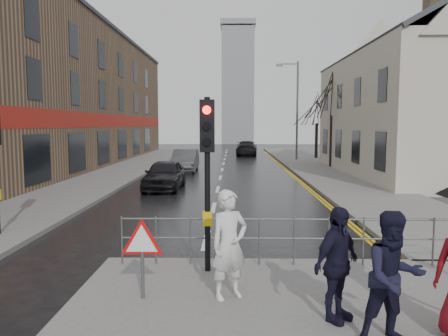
{
  "coord_description": "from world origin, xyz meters",
  "views": [
    {
      "loc": [
        0.69,
        -8.18,
        3.02
      ],
      "look_at": [
        0.42,
        5.48,
        1.66
      ],
      "focal_mm": 35.0,
      "sensor_mm": 36.0,
      "label": 1
    }
  ],
  "objects_px": {
    "car_parked": "(165,175)",
    "car_mid": "(185,160)",
    "pedestrian_a": "(229,244)",
    "pedestrian_d": "(337,264)",
    "pedestrian_b": "(394,278)"
  },
  "relations": [
    {
      "from": "car_parked",
      "to": "car_mid",
      "type": "height_order",
      "value": "car_mid"
    },
    {
      "from": "pedestrian_a",
      "to": "car_mid",
      "type": "distance_m",
      "value": 21.25
    },
    {
      "from": "pedestrian_a",
      "to": "pedestrian_d",
      "type": "distance_m",
      "value": 1.78
    },
    {
      "from": "pedestrian_b",
      "to": "pedestrian_d",
      "type": "xyz_separation_m",
      "value": [
        -0.59,
        0.65,
        -0.03
      ]
    },
    {
      "from": "pedestrian_b",
      "to": "car_mid",
      "type": "relative_size",
      "value": 0.41
    },
    {
      "from": "car_parked",
      "to": "pedestrian_a",
      "type": "bearing_deg",
      "value": -75.12
    },
    {
      "from": "pedestrian_a",
      "to": "car_mid",
      "type": "bearing_deg",
      "value": 67.47
    },
    {
      "from": "pedestrian_a",
      "to": "car_mid",
      "type": "height_order",
      "value": "pedestrian_a"
    },
    {
      "from": "pedestrian_d",
      "to": "car_mid",
      "type": "distance_m",
      "value": 22.33
    },
    {
      "from": "pedestrian_b",
      "to": "car_mid",
      "type": "xyz_separation_m",
      "value": [
        -5.17,
        22.5,
        -0.31
      ]
    },
    {
      "from": "pedestrian_d",
      "to": "car_mid",
      "type": "bearing_deg",
      "value": 58.99
    },
    {
      "from": "pedestrian_a",
      "to": "car_mid",
      "type": "xyz_separation_m",
      "value": [
        -3.01,
        21.03,
        -0.33
      ]
    },
    {
      "from": "car_mid",
      "to": "pedestrian_d",
      "type": "bearing_deg",
      "value": -78.43
    },
    {
      "from": "car_mid",
      "to": "car_parked",
      "type": "bearing_deg",
      "value": -91.09
    },
    {
      "from": "pedestrian_a",
      "to": "pedestrian_b",
      "type": "relative_size",
      "value": 1.03
    }
  ]
}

